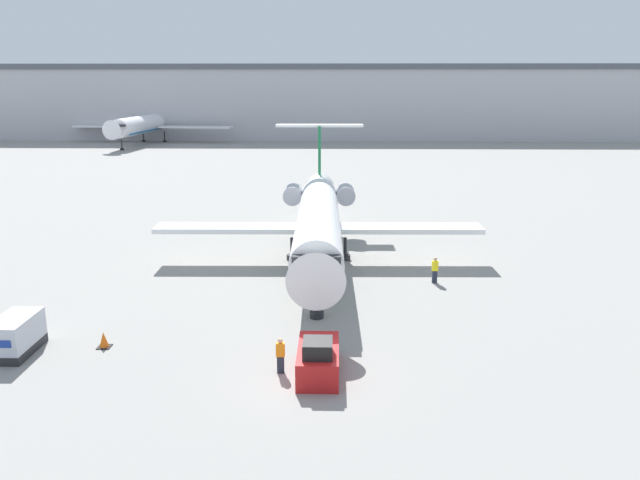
{
  "coord_description": "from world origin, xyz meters",
  "views": [
    {
      "loc": [
        0.93,
        -25.71,
        13.09
      ],
      "look_at": [
        0.0,
        12.46,
        3.27
      ],
      "focal_mm": 35.0,
      "sensor_mm": 36.0,
      "label": 1
    }
  ],
  "objects_px": {
    "worker_by_wing": "(435,269)",
    "traffic_cone_left": "(104,340)",
    "worker_near_tug": "(280,355)",
    "luggage_cart": "(16,335)",
    "airplane_parked_far_left": "(151,123)",
    "pushback_tug": "(318,359)",
    "airplane_main": "(318,220)"
  },
  "relations": [
    {
      "from": "worker_by_wing",
      "to": "traffic_cone_left",
      "type": "height_order",
      "value": "worker_by_wing"
    },
    {
      "from": "luggage_cart",
      "to": "traffic_cone_left",
      "type": "distance_m",
      "value": 4.14
    },
    {
      "from": "airplane_parked_far_left",
      "to": "worker_by_wing",
      "type": "bearing_deg",
      "value": -64.05
    },
    {
      "from": "luggage_cart",
      "to": "worker_near_tug",
      "type": "bearing_deg",
      "value": -7.89
    },
    {
      "from": "airplane_parked_far_left",
      "to": "airplane_main",
      "type": "bearing_deg",
      "value": -67.05
    },
    {
      "from": "worker_by_wing",
      "to": "traffic_cone_left",
      "type": "bearing_deg",
      "value": -149.46
    },
    {
      "from": "airplane_main",
      "to": "worker_by_wing",
      "type": "height_order",
      "value": "airplane_main"
    },
    {
      "from": "traffic_cone_left",
      "to": "worker_near_tug",
      "type": "bearing_deg",
      "value": -15.88
    },
    {
      "from": "pushback_tug",
      "to": "luggage_cart",
      "type": "height_order",
      "value": "pushback_tug"
    },
    {
      "from": "airplane_main",
      "to": "worker_by_wing",
      "type": "xyz_separation_m",
      "value": [
        7.85,
        -4.37,
        -2.36
      ]
    },
    {
      "from": "worker_near_tug",
      "to": "luggage_cart",
      "type": "bearing_deg",
      "value": 172.11
    },
    {
      "from": "airplane_main",
      "to": "worker_near_tug",
      "type": "height_order",
      "value": "airplane_main"
    },
    {
      "from": "airplane_main",
      "to": "airplane_parked_far_left",
      "type": "xyz_separation_m",
      "value": [
        -38.39,
        90.66,
        0.83
      ]
    },
    {
      "from": "traffic_cone_left",
      "to": "airplane_parked_far_left",
      "type": "distance_m",
      "value": 109.51
    },
    {
      "from": "airplane_main",
      "to": "traffic_cone_left",
      "type": "distance_m",
      "value": 18.61
    },
    {
      "from": "airplane_main",
      "to": "worker_near_tug",
      "type": "distance_m",
      "value": 17.96
    },
    {
      "from": "luggage_cart",
      "to": "worker_by_wing",
      "type": "relative_size",
      "value": 1.79
    },
    {
      "from": "airplane_parked_far_left",
      "to": "luggage_cart",
      "type": "bearing_deg",
      "value": -77.34
    },
    {
      "from": "luggage_cart",
      "to": "traffic_cone_left",
      "type": "height_order",
      "value": "luggage_cart"
    },
    {
      "from": "worker_by_wing",
      "to": "worker_near_tug",
      "type": "bearing_deg",
      "value": -124.24
    },
    {
      "from": "airplane_parked_far_left",
      "to": "pushback_tug",
      "type": "bearing_deg",
      "value": -70.29
    },
    {
      "from": "pushback_tug",
      "to": "worker_by_wing",
      "type": "xyz_separation_m",
      "value": [
        7.37,
        13.47,
        0.16
      ]
    },
    {
      "from": "pushback_tug",
      "to": "luggage_cart",
      "type": "distance_m",
      "value": 15.05
    },
    {
      "from": "traffic_cone_left",
      "to": "airplane_main",
      "type": "bearing_deg",
      "value": 55.48
    },
    {
      "from": "worker_by_wing",
      "to": "airplane_parked_far_left",
      "type": "height_order",
      "value": "airplane_parked_far_left"
    },
    {
      "from": "luggage_cart",
      "to": "worker_by_wing",
      "type": "bearing_deg",
      "value": 27.39
    },
    {
      "from": "worker_near_tug",
      "to": "airplane_main",
      "type": "bearing_deg",
      "value": 85.93
    },
    {
      "from": "pushback_tug",
      "to": "luggage_cart",
      "type": "bearing_deg",
      "value": 172.69
    },
    {
      "from": "worker_near_tug",
      "to": "airplane_parked_far_left",
      "type": "relative_size",
      "value": 0.04
    },
    {
      "from": "worker_near_tug",
      "to": "airplane_parked_far_left",
      "type": "xyz_separation_m",
      "value": [
        -37.13,
        108.41,
        3.21
      ]
    },
    {
      "from": "worker_near_tug",
      "to": "worker_by_wing",
      "type": "xyz_separation_m",
      "value": [
        9.11,
        13.38,
        0.03
      ]
    },
    {
      "from": "luggage_cart",
      "to": "worker_by_wing",
      "type": "xyz_separation_m",
      "value": [
        22.3,
        11.55,
        -0.01
      ]
    }
  ]
}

